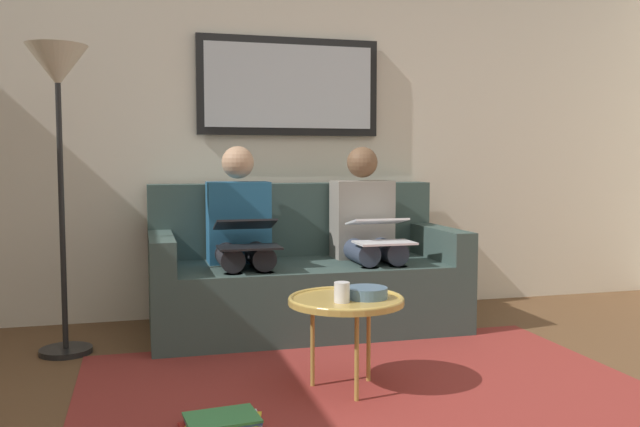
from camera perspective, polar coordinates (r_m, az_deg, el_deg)
wall_rear at (r=4.68m, az=-2.89°, el=7.58°), size 6.00×0.12×2.60m
area_rug at (r=3.16m, az=4.13°, el=-14.81°), size 2.60×1.80×0.01m
couch at (r=4.27m, az=-1.46°, el=-5.43°), size 1.90×0.90×0.90m
framed_mirror at (r=4.61m, az=-2.65°, el=10.75°), size 1.24×0.05×0.66m
coffee_table at (r=3.07m, az=2.23°, el=-7.52°), size 0.53×0.53×0.44m
cup at (r=2.98m, az=1.88°, el=-6.72°), size 0.07×0.07×0.09m
bowl at (r=3.08m, az=3.92°, el=-6.75°), size 0.19×0.19×0.05m
person_left at (r=4.27m, az=4.02°, el=-1.42°), size 0.38×0.58×1.14m
laptop_white at (r=4.04m, az=5.16°, el=-1.46°), size 0.34×0.35×0.15m
person_right at (r=4.08m, az=-6.77°, el=-1.72°), size 0.38×0.58×1.14m
laptop_black at (r=3.85m, az=-6.26°, el=-1.76°), size 0.35×0.37×0.16m
magazine_stack at (r=2.77m, az=-8.35°, el=-17.13°), size 0.33×0.27×0.05m
standing_lamp at (r=3.85m, az=-21.41°, el=8.99°), size 0.32×0.32×1.66m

